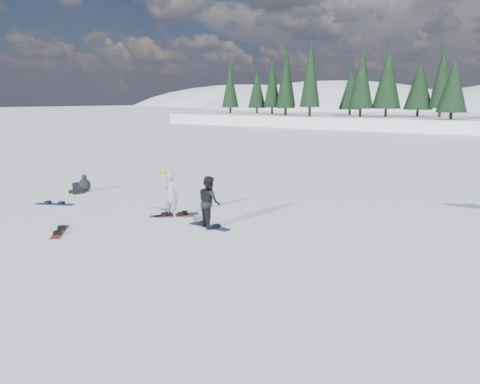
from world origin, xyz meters
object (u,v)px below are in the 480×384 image
seated_rider (84,185)px  snowboard_loose_c (55,204)px  gear_bag (79,186)px  snowboard_loose_b (60,232)px  snowboard_loose_a (177,215)px  snowboarder_man (209,202)px  snowboarder_woman (171,194)px

seated_rider → snowboard_loose_c: 2.47m
gear_bag → snowboard_loose_c: bearing=-53.1°
snowboard_loose_c → snowboard_loose_b: (3.48, -2.18, 0.00)m
gear_bag → snowboard_loose_a: bearing=-8.6°
snowboarder_man → gear_bag: snowboarder_man is taller
seated_rider → snowboard_loose_c: seated_rider is taller
snowboard_loose_c → snowboard_loose_b: same height
snowboarder_man → snowboard_loose_b: 4.59m
snowboarder_man → snowboard_loose_a: (-1.86, 0.52, -0.80)m
snowboarder_woman → snowboard_loose_a: (0.03, 0.21, -0.76)m
snowboarder_woman → gear_bag: 6.88m
snowboard_loose_c → snowboard_loose_a: same height
snowboarder_woman → snowboarder_man: (1.89, -0.31, 0.04)m
snowboarder_man → snowboard_loose_c: size_ratio=1.09×
gear_bag → snowboard_loose_b: 7.03m
snowboard_loose_c → snowboarder_man: bearing=-18.5°
gear_bag → snowboarder_woman: bearing=-10.4°
snowboarder_man → snowboard_loose_b: (-3.32, -3.07, -0.80)m
gear_bag → snowboard_loose_b: size_ratio=0.30×
snowboarder_woman → snowboard_loose_a: snowboarder_woman is taller
snowboarder_woman → snowboard_loose_c: snowboarder_woman is taller
snowboarder_woman → snowboard_loose_b: snowboarder_woman is taller
seated_rider → snowboarder_man: bearing=8.6°
snowboard_loose_b → snowboard_loose_c: bearing=-166.0°
snowboarder_man → snowboard_loose_c: snowboarder_man is taller
snowboard_loose_a → snowboarder_man: bearing=-67.8°
snowboarder_man → snowboard_loose_c: (-6.80, -0.89, -0.80)m
gear_bag → seated_rider: bearing=-19.6°
snowboard_loose_a → snowboard_loose_b: size_ratio=1.00×
snowboarder_woman → snowboard_loose_c: bearing=11.3°
snowboarder_woman → snowboard_loose_a: bearing=-99.8°
seated_rider → snowboard_loose_c: bearing=-44.8°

